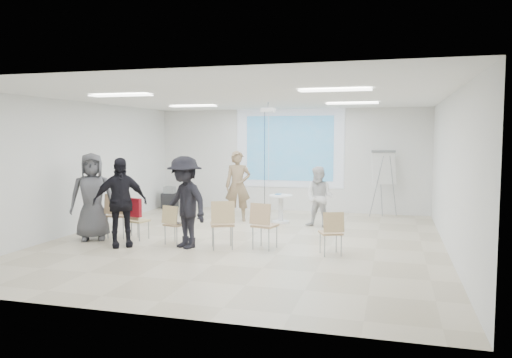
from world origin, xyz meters
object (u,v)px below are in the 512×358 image
(audience_mid, at_px, (185,196))
(chair_left_mid, at_px, (136,218))
(chair_far_left, at_px, (118,212))
(player_left, at_px, (238,181))
(audience_outer, at_px, (92,191))
(chair_center, at_px, (222,220))
(audience_left, at_px, (120,196))
(chair_left_inner, at_px, (173,221))
(chair_right_far, at_px, (332,230))
(pedestal_table, at_px, (281,207))
(chair_right_inner, at_px, (263,222))
(av_cart, at_px, (170,199))
(flipchart_easel, at_px, (384,168))
(player_right, at_px, (319,194))
(laptop, at_px, (176,223))

(audience_mid, bearing_deg, chair_left_mid, -168.74)
(chair_far_left, bearing_deg, player_left, 54.23)
(chair_left_mid, relative_size, audience_outer, 0.38)
(chair_far_left, height_order, audience_mid, audience_mid)
(chair_center, height_order, audience_mid, audience_mid)
(chair_left_mid, distance_m, audience_left, 0.85)
(chair_left_inner, height_order, chair_right_far, chair_right_far)
(pedestal_table, relative_size, chair_right_inner, 0.80)
(av_cart, bearing_deg, chair_left_inner, -70.15)
(chair_center, distance_m, chair_right_inner, 0.79)
(audience_left, bearing_deg, pedestal_table, 18.35)
(chair_left_inner, distance_m, audience_mid, 0.68)
(pedestal_table, xyz_separation_m, av_cart, (-3.80, 1.50, -0.10))
(chair_right_inner, height_order, chair_right_far, chair_right_inner)
(chair_left_inner, distance_m, flipchart_easel, 6.32)
(chair_left_inner, relative_size, flipchart_easel, 0.45)
(chair_far_left, xyz_separation_m, audience_left, (0.50, -0.73, 0.45))
(av_cart, bearing_deg, chair_far_left, -85.74)
(player_left, bearing_deg, player_right, -27.56)
(laptop, height_order, flipchart_easel, flipchart_easel)
(chair_left_mid, relative_size, chair_right_far, 0.96)
(chair_right_inner, xyz_separation_m, av_cart, (-4.12, 4.53, -0.23))
(audience_outer, bearing_deg, chair_left_mid, -17.16)
(player_left, height_order, audience_left, player_left)
(chair_right_far, bearing_deg, chair_left_inner, 155.20)
(chair_far_left, relative_size, laptop, 3.28)
(chair_right_inner, height_order, av_cart, chair_right_inner)
(audience_mid, bearing_deg, chair_right_far, 30.65)
(chair_right_far, xyz_separation_m, flipchart_easel, (0.81, 4.88, 0.85))
(player_right, distance_m, flipchart_easel, 2.59)
(laptop, height_order, audience_left, audience_left)
(chair_left_inner, relative_size, av_cart, 1.19)
(player_left, xyz_separation_m, chair_far_left, (-1.85, -2.81, -0.46))
(chair_far_left, height_order, laptop, chair_far_left)
(player_right, height_order, av_cart, player_right)
(player_left, bearing_deg, chair_far_left, -140.88)
(chair_right_inner, xyz_separation_m, audience_outer, (-3.74, -0.06, 0.50))
(player_left, bearing_deg, audience_outer, -143.59)
(chair_right_far, xyz_separation_m, audience_left, (-4.17, -0.34, 0.53))
(player_right, xyz_separation_m, flipchart_easel, (1.45, 2.08, 0.52))
(av_cart, bearing_deg, chair_right_inner, -53.98)
(pedestal_table, relative_size, player_right, 0.45)
(chair_far_left, bearing_deg, av_cart, 98.17)
(laptop, xyz_separation_m, audience_left, (-0.97, -0.52, 0.59))
(audience_left, xyz_separation_m, audience_outer, (-0.92, 0.43, 0.02))
(chair_far_left, distance_m, laptop, 1.49)
(flipchart_easel, bearing_deg, chair_center, -142.57)
(audience_outer, bearing_deg, player_right, 0.85)
(pedestal_table, bearing_deg, player_left, 179.48)
(chair_right_far, bearing_deg, player_right, 79.64)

